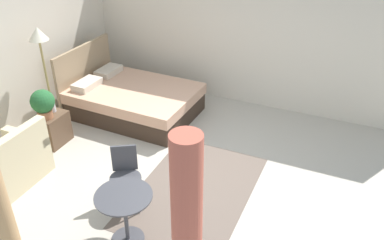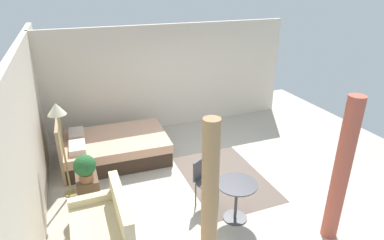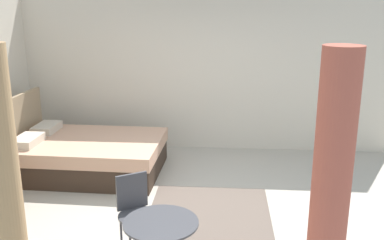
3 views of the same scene
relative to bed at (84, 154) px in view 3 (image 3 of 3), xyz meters
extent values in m
cube|color=#B2A899|center=(-1.26, -1.83, -0.31)|extent=(8.25, 9.54, 0.02)
cube|color=beige|center=(1.36, -1.83, 1.07)|extent=(0.12, 6.54, 2.73)
cube|color=#66564C|center=(-1.60, -1.99, -0.29)|extent=(2.30, 1.52, 0.01)
cube|color=#38281E|center=(0.00, -0.08, -0.13)|extent=(1.58, 2.22, 0.34)
cube|color=tan|center=(0.00, -0.08, 0.14)|extent=(1.62, 2.26, 0.20)
cube|color=#997F60|center=(0.03, 1.04, 0.29)|extent=(1.57, 0.11, 1.18)
cube|color=beige|center=(-0.31, 0.74, 0.30)|extent=(0.55, 0.34, 0.12)
cube|color=beige|center=(0.35, 0.72, 0.30)|extent=(0.55, 0.34, 0.12)
cylinder|color=#3F3F44|center=(-2.76, -1.61, 0.40)|extent=(0.68, 0.68, 0.02)
cylinder|color=#3F3F44|center=(-2.21, -1.11, -0.06)|extent=(0.02, 0.02, 0.47)
cylinder|color=#3F3F44|center=(-2.06, -1.35, -0.06)|extent=(0.02, 0.02, 0.47)
cylinder|color=#3F3F44|center=(-2.26, -1.31, 0.19)|extent=(0.57, 0.57, 0.02)
cube|color=#3F3F44|center=(-2.11, -1.21, 0.39)|extent=(0.20, 0.30, 0.38)
cylinder|color=#C15B47|center=(-3.64, -2.82, 0.88)|extent=(0.24, 0.24, 2.34)
cylinder|color=tan|center=(-3.64, -0.72, 0.88)|extent=(0.21, 0.21, 2.34)
camera|label=1|loc=(-5.67, -3.77, 3.47)|focal=37.77mm
camera|label=2|loc=(-6.61, 0.67, 3.45)|focal=30.35mm
camera|label=3|loc=(-6.17, -2.15, 2.29)|focal=40.52mm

